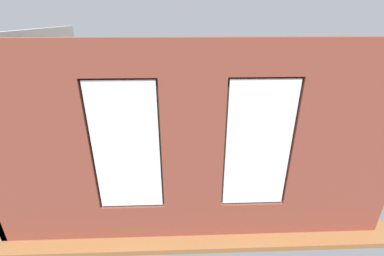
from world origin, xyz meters
The scene contains 20 objects.
ground_plane centered at (0.00, 0.00, -0.05)m, with size 7.22×5.47×0.10m, color brown.
brick_wall_with_windows centered at (0.00, 2.35, 1.64)m, with size 6.62×0.30×3.32m.
white_wall_right centered at (3.26, 0.20, 1.66)m, with size 0.10×4.47×3.32m, color silver.
couch_by_window centered at (0.29, 1.71, 0.33)m, with size 2.00×0.87×0.80m.
couch_left centered at (-2.61, 0.75, 0.33)m, with size 0.97×1.98×0.80m.
coffee_table centered at (-0.21, 0.27, 0.40)m, with size 1.60×0.75×0.46m.
cup_ceramic centered at (-0.21, 0.27, 0.50)m, with size 0.08×0.08×0.09m, color #4C4C51.
candle_jar centered at (0.27, 0.38, 0.51)m, with size 0.08×0.08×0.10m, color #B7333D.
table_plant_small centered at (-0.65, 0.14, 0.57)m, with size 0.14×0.14×0.22m.
remote_gray centered at (-0.01, 0.17, 0.47)m, with size 0.05×0.17×0.02m, color #59595B.
remote_silver centered at (-0.33, 0.38, 0.47)m, with size 0.05×0.17×0.02m, color #B2B2B7.
media_console centered at (2.96, -0.25, 0.26)m, with size 1.00×0.42×0.52m, color black.
tv_flatscreen centered at (2.96, -0.25, 0.90)m, with size 1.05×0.20×0.76m.
papasan_chair centered at (-0.10, -1.37, 0.45)m, with size 1.17×1.17×0.72m.
potted_plant_near_tv centered at (2.41, 0.69, 0.88)m, with size 1.19×1.12×1.47m.
potted_plant_beside_window_right centered at (2.53, 1.82, 0.75)m, with size 0.95×1.23×1.25m.
potted_plant_by_left_couch centered at (-2.21, -0.67, 0.30)m, with size 0.29×0.29×0.44m.
potted_plant_corner_near_left centered at (-2.76, -1.72, 0.80)m, with size 0.82×0.80×1.33m.
potted_plant_foreground_right centered at (2.66, -1.68, 0.59)m, with size 1.20×1.03×1.27m.
potted_plant_between_couches centered at (-1.16, 1.66, 0.49)m, with size 0.42×0.42×0.77m.
Camera 1 is at (0.14, 5.83, 3.57)m, focal length 24.00 mm.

